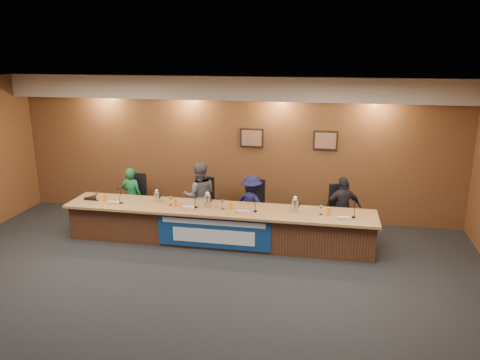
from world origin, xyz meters
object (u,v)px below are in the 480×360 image
object	(u,v)px
carafe_mid	(208,201)
speakerphone	(92,198)
panelist_c	(252,204)
office_chair_b	(201,206)
office_chair_d	(342,214)
banner	(213,232)
panelist_b	(200,196)
panelist_a	(132,196)
carafe_right	(295,206)
dais_body	(218,226)
office_chair_a	(134,201)
carafe_left	(157,197)
office_chair_c	(252,209)
panelist_d	(343,208)

from	to	relation	value
carafe_mid	speakerphone	size ratio (longest dim) A/B	0.78
panelist_c	speakerphone	bearing A→B (deg)	36.27
office_chair_b	carafe_mid	world-z (taller)	carafe_mid
office_chair_d	banner	bearing A→B (deg)	-176.47
panelist_b	panelist_c	distance (m)	1.12
panelist_b	office_chair_d	xyz separation A→B (m)	(2.98, 0.10, -0.25)
panelist_a	speakerphone	distance (m)	0.91
carafe_right	dais_body	bearing A→B (deg)	178.25
dais_body	office_chair_d	distance (m)	2.54
panelist_b	office_chair_a	size ratio (longest dim) A/B	3.03
carafe_left	office_chair_d	bearing A→B (deg)	11.42
banner	panelist_b	bearing A→B (deg)	117.26
office_chair_a	office_chair_b	bearing A→B (deg)	3.99
office_chair_a	office_chair_d	bearing A→B (deg)	3.99
dais_body	office_chair_b	size ratio (longest dim) A/B	12.50
dais_body	panelist_a	xyz separation A→B (m)	(-2.11, 0.68, 0.28)
panelist_a	panelist_c	world-z (taller)	panelist_a
office_chair_a	office_chair_c	world-z (taller)	same
carafe_mid	speakerphone	xyz separation A→B (m)	(-2.47, 0.03, -0.10)
office_chair_a	carafe_right	distance (m)	3.73
banner	speakerphone	world-z (taller)	speakerphone
panelist_b	panelist_a	bearing A→B (deg)	-16.97
panelist_a	carafe_left	distance (m)	1.08
office_chair_a	carafe_mid	distance (m)	2.12
panelist_c	office_chair_b	world-z (taller)	panelist_c
carafe_left	banner	bearing A→B (deg)	-19.46
carafe_mid	panelist_c	bearing A→B (deg)	44.04
carafe_left	carafe_mid	bearing A→B (deg)	-4.37
dais_body	carafe_right	world-z (taller)	carafe_right
office_chair_c	dais_body	bearing A→B (deg)	-118.38
panelist_a	office_chair_a	bearing A→B (deg)	-85.20
office_chair_a	office_chair_c	size ratio (longest dim) A/B	1.00
office_chair_a	office_chair_d	world-z (taller)	same
panelist_d	carafe_left	size ratio (longest dim) A/B	5.91
panelist_a	carafe_mid	xyz separation A→B (m)	(1.91, -0.73, 0.24)
office_chair_d	carafe_right	distance (m)	1.29
office_chair_d	office_chair_c	bearing A→B (deg)	157.18
office_chair_b	office_chair_c	distance (m)	1.12
office_chair_d	carafe_left	world-z (taller)	carafe_left
panelist_a	dais_body	bearing A→B (deg)	166.95
dais_body	carafe_mid	size ratio (longest dim) A/B	23.90
panelist_c	carafe_left	world-z (taller)	panelist_c
office_chair_d	speakerphone	size ratio (longest dim) A/B	1.50
panelist_d	office_chair_a	world-z (taller)	panelist_d
office_chair_a	office_chair_d	distance (m)	4.53
panelist_c	carafe_right	distance (m)	1.23
panelist_b	office_chair_a	bearing A→B (deg)	-20.67
office_chair_c	panelist_c	bearing A→B (deg)	-83.04
banner	panelist_a	xyz separation A→B (m)	(-2.11, 1.10, 0.25)
panelist_d	office_chair_a	xyz separation A→B (m)	(-4.53, 0.10, -0.17)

